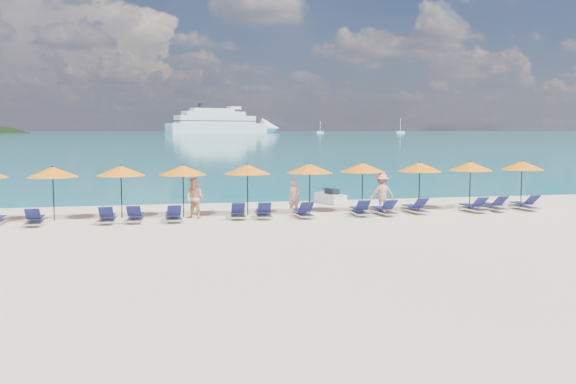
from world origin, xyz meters
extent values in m
plane|color=beige|center=(0.00, 0.00, 0.00)|extent=(1400.00, 1400.00, 0.00)
cube|color=#1FA9B2|center=(0.00, 660.00, 0.01)|extent=(1600.00, 1300.00, 0.01)
cube|color=silver|center=(55.97, 572.10, 4.37)|extent=(96.01, 50.51, 8.73)
cone|color=silver|center=(109.85, 592.61, 4.37)|extent=(24.80, 24.80, 19.22)
cube|color=silver|center=(54.34, 571.47, 12.23)|extent=(77.12, 41.22, 6.99)
cube|color=silver|center=(52.70, 570.85, 17.47)|extent=(60.34, 33.44, 4.37)
cube|color=silver|center=(51.07, 570.23, 20.96)|extent=(41.44, 24.15, 3.06)
cube|color=black|center=(54.34, 571.47, 10.92)|extent=(78.08, 41.73, 0.79)
cube|color=black|center=(54.34, 571.47, 13.98)|extent=(76.16, 40.72, 0.79)
cylinder|color=black|center=(39.81, 565.94, 24.46)|extent=(3.84, 3.84, 4.80)
cube|color=silver|center=(137.51, 510.83, 0.79)|extent=(5.91, 1.97, 1.57)
cylinder|color=silver|center=(137.51, 510.83, 5.91)|extent=(0.35, 0.35, 9.84)
cube|color=silver|center=(198.41, 480.76, 0.91)|extent=(6.85, 2.28, 1.83)
cylinder|color=silver|center=(198.41, 480.76, 6.85)|extent=(0.41, 0.41, 11.42)
cube|color=silver|center=(3.45, 8.76, 0.26)|extent=(1.24, 2.17, 0.47)
cube|color=black|center=(3.49, 8.60, 0.60)|extent=(0.62, 0.93, 0.30)
cylinder|color=black|center=(3.33, 9.26, 0.72)|extent=(0.47, 0.16, 0.05)
imported|color=tan|center=(0.71, 4.95, 0.77)|extent=(0.62, 0.47, 1.55)
imported|color=tan|center=(-3.69, 4.51, 0.86)|extent=(0.97, 0.87, 1.73)
imported|color=tan|center=(4.68, 4.65, 0.90)|extent=(1.19, 0.60, 1.79)
cylinder|color=black|center=(-9.42, 5.10, 1.10)|extent=(0.05, 0.05, 2.20)
cone|color=orange|center=(-9.42, 5.10, 2.02)|extent=(2.10, 2.10, 0.42)
sphere|color=black|center=(-9.42, 5.10, 2.24)|extent=(0.08, 0.08, 0.08)
cylinder|color=black|center=(-6.71, 5.29, 1.10)|extent=(0.05, 0.05, 2.20)
cone|color=orange|center=(-6.71, 5.29, 2.02)|extent=(2.10, 2.10, 0.42)
sphere|color=black|center=(-6.71, 5.29, 2.24)|extent=(0.08, 0.08, 0.08)
cylinder|color=black|center=(-4.13, 5.18, 1.10)|extent=(0.05, 0.05, 2.20)
cone|color=orange|center=(-4.13, 5.18, 2.02)|extent=(2.10, 2.10, 0.42)
sphere|color=black|center=(-4.13, 5.18, 2.24)|extent=(0.08, 0.08, 0.08)
cylinder|color=black|center=(-1.34, 5.17, 1.10)|extent=(0.05, 0.05, 2.20)
cone|color=orange|center=(-1.34, 5.17, 2.02)|extent=(2.10, 2.10, 0.42)
sphere|color=black|center=(-1.34, 5.17, 2.24)|extent=(0.08, 0.08, 0.08)
cylinder|color=black|center=(1.46, 5.15, 1.10)|extent=(0.05, 0.05, 2.20)
cone|color=orange|center=(1.46, 5.15, 2.02)|extent=(2.10, 2.10, 0.42)
sphere|color=black|center=(1.46, 5.15, 2.24)|extent=(0.08, 0.08, 0.08)
cylinder|color=black|center=(3.98, 5.32, 1.10)|extent=(0.05, 0.05, 2.20)
cone|color=orange|center=(3.98, 5.32, 2.02)|extent=(2.10, 2.10, 0.42)
sphere|color=black|center=(3.98, 5.32, 2.24)|extent=(0.08, 0.08, 0.08)
cylinder|color=black|center=(6.68, 5.11, 1.10)|extent=(0.05, 0.05, 2.20)
cone|color=orange|center=(6.68, 5.11, 2.02)|extent=(2.10, 2.10, 0.42)
sphere|color=black|center=(6.68, 5.11, 2.24)|extent=(0.08, 0.08, 0.08)
cylinder|color=black|center=(9.29, 5.18, 1.10)|extent=(0.05, 0.05, 2.20)
cone|color=orange|center=(9.29, 5.18, 2.02)|extent=(2.10, 2.10, 0.42)
sphere|color=black|center=(9.29, 5.18, 2.24)|extent=(0.08, 0.08, 0.08)
cylinder|color=black|center=(12.06, 5.29, 1.10)|extent=(0.05, 0.05, 2.20)
cone|color=orange|center=(12.06, 5.29, 2.02)|extent=(2.10, 2.10, 0.42)
sphere|color=black|center=(12.06, 5.29, 2.24)|extent=(0.08, 0.08, 0.08)
cube|color=silver|center=(-9.97, 3.90, 0.14)|extent=(0.67, 1.72, 0.06)
cube|color=#15194D|center=(-9.98, 4.15, 0.30)|extent=(0.58, 1.12, 0.04)
cube|color=#15194D|center=(-9.95, 3.35, 0.55)|extent=(0.57, 0.55, 0.43)
cube|color=silver|center=(-7.23, 3.94, 0.14)|extent=(0.64, 1.71, 0.06)
cube|color=#15194D|center=(-7.23, 4.19, 0.30)|extent=(0.56, 1.11, 0.04)
cube|color=#15194D|center=(-7.24, 3.39, 0.55)|extent=(0.56, 0.54, 0.43)
cube|color=silver|center=(-6.13, 3.99, 0.14)|extent=(0.76, 1.75, 0.06)
cube|color=#15194D|center=(-6.11, 4.24, 0.30)|extent=(0.64, 1.14, 0.04)
cube|color=#15194D|center=(-6.18, 3.44, 0.55)|extent=(0.59, 0.58, 0.43)
cube|color=silver|center=(-4.62, 3.86, 0.14)|extent=(0.68, 1.72, 0.06)
cube|color=#15194D|center=(-4.63, 4.11, 0.30)|extent=(0.59, 1.12, 0.04)
cube|color=#15194D|center=(-4.60, 3.31, 0.55)|extent=(0.57, 0.56, 0.43)
cube|color=silver|center=(-1.92, 4.15, 0.14)|extent=(0.79, 1.75, 0.06)
cube|color=#15194D|center=(-1.89, 4.40, 0.30)|extent=(0.66, 1.15, 0.04)
cube|color=#15194D|center=(-1.97, 3.61, 0.55)|extent=(0.60, 0.59, 0.43)
cube|color=silver|center=(-0.84, 4.04, 0.14)|extent=(0.78, 1.75, 0.06)
cube|color=#15194D|center=(-0.82, 4.29, 0.30)|extent=(0.65, 1.15, 0.04)
cube|color=#15194D|center=(-0.90, 3.49, 0.55)|extent=(0.60, 0.59, 0.43)
cube|color=silver|center=(0.84, 3.86, 0.14)|extent=(0.65, 1.71, 0.06)
cube|color=#15194D|center=(0.84, 4.11, 0.30)|extent=(0.57, 1.11, 0.04)
cube|color=#15194D|center=(0.85, 3.31, 0.55)|extent=(0.56, 0.55, 0.43)
cube|color=silver|center=(3.41, 3.94, 0.14)|extent=(0.74, 1.74, 0.06)
cube|color=#15194D|center=(3.43, 4.19, 0.30)|extent=(0.62, 1.14, 0.04)
cube|color=#15194D|center=(3.37, 3.39, 0.55)|extent=(0.59, 0.57, 0.43)
cube|color=silver|center=(4.50, 3.86, 0.14)|extent=(0.76, 1.75, 0.06)
cube|color=#15194D|center=(4.48, 4.11, 0.30)|extent=(0.64, 1.14, 0.04)
cube|color=#15194D|center=(4.54, 3.31, 0.55)|extent=(0.59, 0.58, 0.43)
cube|color=silver|center=(6.09, 4.19, 0.14)|extent=(0.74, 1.74, 0.06)
cube|color=#15194D|center=(6.07, 4.44, 0.30)|extent=(0.63, 1.14, 0.04)
cube|color=#15194D|center=(6.13, 3.64, 0.55)|extent=(0.59, 0.58, 0.43)
cube|color=silver|center=(8.84, 3.98, 0.14)|extent=(0.76, 1.75, 0.06)
cube|color=#15194D|center=(8.81, 4.22, 0.30)|extent=(0.64, 1.14, 0.04)
cube|color=#15194D|center=(8.88, 3.43, 0.55)|extent=(0.59, 0.58, 0.43)
cube|color=silver|center=(9.92, 4.15, 0.14)|extent=(0.75, 1.74, 0.06)
cube|color=#15194D|center=(9.90, 4.40, 0.30)|extent=(0.64, 1.14, 0.04)
cube|color=#15194D|center=(9.97, 3.60, 0.55)|extent=(0.59, 0.58, 0.43)
cube|color=silver|center=(11.57, 4.21, 0.14)|extent=(0.74, 1.74, 0.06)
cube|color=#15194D|center=(11.55, 4.46, 0.30)|extent=(0.63, 1.14, 0.04)
cube|color=#15194D|center=(11.61, 3.66, 0.55)|extent=(0.59, 0.58, 0.43)
camera|label=1|loc=(-5.49, -22.53, 3.78)|focal=40.00mm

